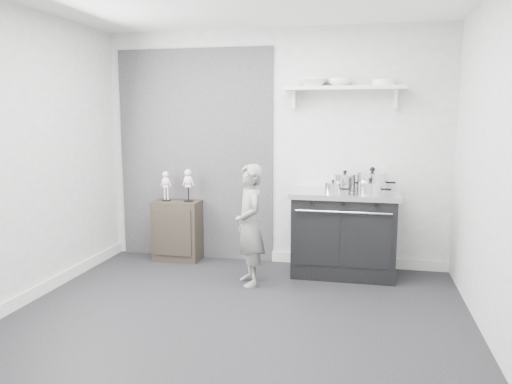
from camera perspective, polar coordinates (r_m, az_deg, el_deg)
ground at (r=4.39m, az=-2.46°, el=-14.39°), size 4.00×4.00×0.00m
room_shell at (r=4.21m, az=-3.27°, el=7.56°), size 4.02×3.62×2.71m
wall_shelf at (r=5.59m, az=10.03°, el=11.52°), size 1.30×0.26×0.24m
stove at (r=5.53m, az=10.01°, el=-4.59°), size 1.14×0.71×0.92m
side_cabinet at (r=6.08m, az=-8.98°, el=-4.35°), size 0.55×0.32×0.72m
child at (r=5.08m, az=-0.74°, el=-3.80°), size 0.48×0.54×1.24m
pot_back_left at (r=5.56m, az=10.11°, el=1.17°), size 0.33×0.24×0.22m
pot_back_right at (r=5.55m, az=13.12°, el=1.21°), size 0.41×0.33×0.26m
pot_front_right at (r=5.27m, az=12.93°, el=0.44°), size 0.33×0.25×0.17m
pot_front_center at (r=5.26m, az=8.79°, el=0.47°), size 0.26×0.17×0.15m
skeleton_full at (r=6.03m, az=-10.26°, el=0.93°), size 0.11×0.07×0.41m
skeleton_torso at (r=5.92m, az=-7.76°, el=1.03°), size 0.12×0.08×0.44m
bowl_large at (r=5.61m, az=6.59°, el=12.30°), size 0.32×0.32×0.08m
bowl_small at (r=5.59m, az=9.54°, el=12.26°), size 0.25×0.25×0.08m
plate_stack at (r=5.59m, az=14.43°, el=12.02°), size 0.25×0.25×0.06m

